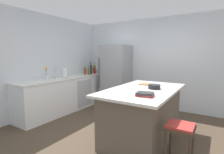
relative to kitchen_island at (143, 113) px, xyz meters
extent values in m
plane|color=#4C3D2D|center=(-0.35, -0.21, -0.47)|extent=(7.20, 7.20, 0.00)
cube|color=silver|center=(-0.35, 2.04, 0.83)|extent=(6.00, 0.10, 2.60)
cube|color=silver|center=(-2.80, -0.21, 0.83)|extent=(0.10, 6.00, 2.60)
cube|color=white|center=(-2.44, 0.44, -0.02)|extent=(0.63, 2.90, 0.90)
cube|color=silver|center=(-2.44, 0.44, 0.44)|extent=(0.66, 2.93, 0.03)
cube|color=#B2B5BA|center=(-2.12, 0.81, -0.02)|extent=(0.01, 0.60, 0.76)
cube|color=brown|center=(0.00, 0.00, -0.03)|extent=(0.94, 1.71, 0.90)
cube|color=silver|center=(0.00, 0.00, 0.44)|extent=(1.10, 1.91, 0.04)
cube|color=#93969B|center=(-1.57, 1.63, 0.44)|extent=(0.81, 0.72, 1.83)
cylinder|color=#4C4C51|center=(-1.93, 1.25, 0.54)|extent=(0.02, 0.02, 0.92)
cylinder|color=#473828|center=(0.60, -0.70, -0.20)|extent=(0.04, 0.04, 0.55)
cylinder|color=#473828|center=(0.60, -0.40, -0.20)|extent=(0.04, 0.04, 0.55)
cylinder|color=#473828|center=(0.90, -0.40, -0.20)|extent=(0.04, 0.04, 0.55)
cube|color=#473828|center=(0.75, -0.55, 0.10)|extent=(0.36, 0.36, 0.04)
cube|color=#B2332D|center=(0.75, -0.55, 0.13)|extent=(0.34, 0.34, 0.03)
cylinder|color=silver|center=(-2.50, 0.09, 0.47)|extent=(0.05, 0.05, 0.02)
cylinder|color=silver|center=(-2.50, 0.09, 0.62)|extent=(0.02, 0.02, 0.28)
cylinder|color=silver|center=(-2.44, 0.09, 0.74)|extent=(0.14, 0.02, 0.02)
cylinder|color=silver|center=(-2.39, -0.25, 0.53)|extent=(0.07, 0.07, 0.15)
cylinder|color=#4C7F3D|center=(-2.40, -0.25, 0.64)|extent=(0.01, 0.03, 0.25)
sphere|color=orange|center=(-2.40, -0.25, 0.77)|extent=(0.04, 0.04, 0.04)
cylinder|color=#4C7F3D|center=(-2.39, -0.26, 0.63)|extent=(0.01, 0.02, 0.23)
sphere|color=orange|center=(-2.39, -0.26, 0.75)|extent=(0.04, 0.04, 0.04)
cylinder|color=#4C7F3D|center=(-2.38, -0.25, 0.63)|extent=(0.01, 0.04, 0.22)
sphere|color=orange|center=(-2.38, -0.25, 0.74)|extent=(0.04, 0.04, 0.04)
cylinder|color=gray|center=(-2.41, 0.34, 0.46)|extent=(0.14, 0.14, 0.01)
cylinder|color=white|center=(-2.41, 0.34, 0.60)|extent=(0.11, 0.11, 0.26)
cylinder|color=gray|center=(-2.41, 0.34, 0.75)|extent=(0.02, 0.02, 0.04)
cylinder|color=olive|center=(-2.50, 1.79, 0.59)|extent=(0.05, 0.05, 0.26)
cylinder|color=olive|center=(-2.50, 1.79, 0.76)|extent=(0.03, 0.03, 0.09)
cylinder|color=black|center=(-2.50, 1.79, 0.81)|extent=(0.03, 0.03, 0.01)
cylinder|color=#5B3319|center=(-2.47, 1.69, 0.55)|extent=(0.06, 0.06, 0.19)
cylinder|color=#5B3319|center=(-2.47, 1.69, 0.67)|extent=(0.02, 0.02, 0.05)
cylinder|color=black|center=(-2.47, 1.69, 0.70)|extent=(0.02, 0.02, 0.01)
cylinder|color=red|center=(-2.37, 1.60, 0.54)|extent=(0.05, 0.05, 0.17)
cylinder|color=red|center=(-2.37, 1.60, 0.65)|extent=(0.02, 0.02, 0.06)
cylinder|color=black|center=(-2.37, 1.60, 0.69)|extent=(0.02, 0.02, 0.01)
cylinder|color=silver|center=(-2.50, 1.50, 0.59)|extent=(0.07, 0.07, 0.26)
cylinder|color=silver|center=(-2.50, 1.50, 0.77)|extent=(0.03, 0.03, 0.10)
cylinder|color=black|center=(-2.50, 1.50, 0.83)|extent=(0.03, 0.03, 0.01)
cylinder|color=#19381E|center=(-2.37, 1.40, 0.60)|extent=(0.07, 0.07, 0.29)
cylinder|color=#19381E|center=(-2.37, 1.40, 0.79)|extent=(0.03, 0.03, 0.07)
cylinder|color=black|center=(-2.37, 1.40, 0.83)|extent=(0.04, 0.04, 0.01)
cylinder|color=#994C23|center=(-2.40, 1.33, 0.56)|extent=(0.05, 0.05, 0.20)
cylinder|color=#994C23|center=(-2.40, 1.33, 0.69)|extent=(0.02, 0.02, 0.08)
cylinder|color=black|center=(-2.40, 1.33, 0.74)|extent=(0.02, 0.02, 0.01)
cylinder|color=brown|center=(-2.46, 1.23, 0.56)|extent=(0.07, 0.07, 0.21)
cylinder|color=brown|center=(-2.46, 1.23, 0.69)|extent=(0.03, 0.03, 0.05)
cylinder|color=black|center=(-2.46, 1.23, 0.72)|extent=(0.03, 0.03, 0.01)
cube|color=#A83338|center=(0.23, -0.53, 0.48)|extent=(0.24, 0.17, 0.03)
cube|color=#2D2D33|center=(0.23, -0.53, 0.51)|extent=(0.26, 0.22, 0.03)
cylinder|color=black|center=(0.16, 0.10, 0.50)|extent=(0.22, 0.22, 0.07)
cube|color=#9E7042|center=(-0.09, 0.44, 0.47)|extent=(0.31, 0.22, 0.02)
camera|label=1|loc=(1.14, -2.89, 1.07)|focal=27.52mm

